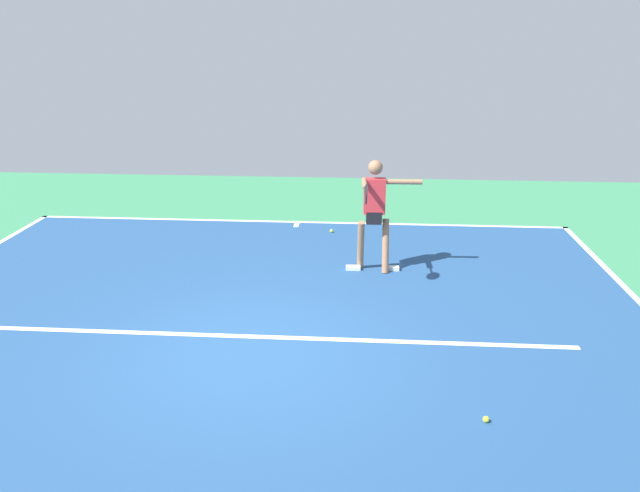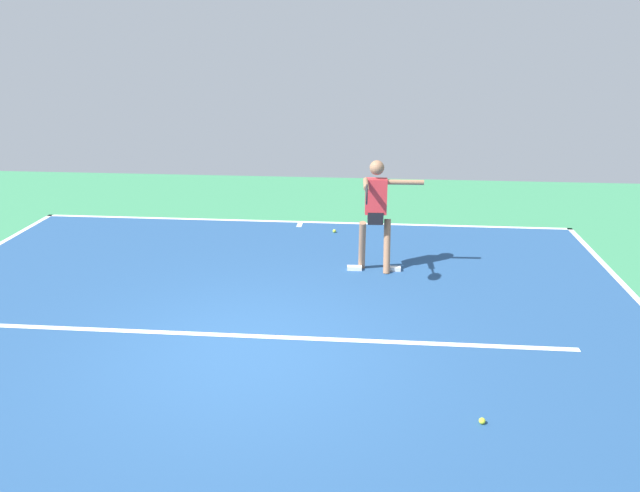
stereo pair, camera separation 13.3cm
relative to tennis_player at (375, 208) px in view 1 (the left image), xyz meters
name	(u,v)px [view 1 (the left image)]	position (x,y,z in m)	size (l,w,h in m)	color
ground_plane	(250,353)	(1.52, 2.85, -1.07)	(19.22, 19.22, 0.00)	#388456
court_surface	(250,352)	(1.52, 2.85, -1.06)	(10.85, 11.08, 0.00)	navy
court_line_baseline_near	(298,222)	(1.52, -2.64, -1.06)	(10.85, 0.10, 0.01)	white
court_line_service	(255,337)	(1.52, 2.44, -1.06)	(8.14, 0.10, 0.01)	white
court_line_centre_mark	(296,225)	(1.52, -2.44, -1.06)	(0.10, 0.30, 0.01)	white
tennis_player	(375,208)	(0.00, 0.00, 0.00)	(1.18, 1.25, 1.84)	#9E7051
tennis_ball_by_baseline	(331,231)	(0.79, -1.99, -1.03)	(0.07, 0.07, 0.07)	#C6E53D
tennis_ball_near_service_line	(486,419)	(-1.10, 4.09, -1.03)	(0.07, 0.07, 0.07)	#CCE033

